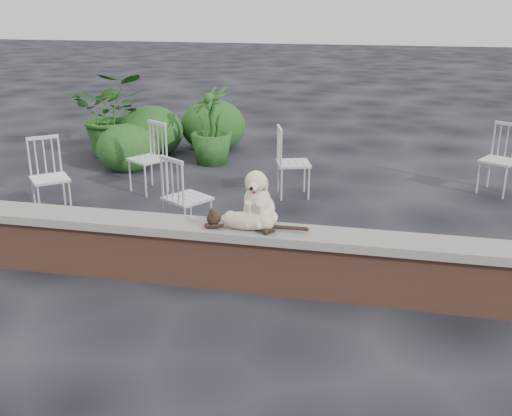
% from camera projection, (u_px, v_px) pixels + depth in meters
% --- Properties ---
extents(ground, '(60.00, 60.00, 0.00)m').
position_uv_depth(ground, '(215.00, 283.00, 5.58)').
color(ground, black).
rests_on(ground, ground).
extents(brick_wall, '(6.00, 0.30, 0.50)m').
position_uv_depth(brick_wall, '(215.00, 258.00, 5.50)').
color(brick_wall, brown).
rests_on(brick_wall, ground).
extents(capstone, '(6.20, 0.40, 0.08)m').
position_uv_depth(capstone, '(214.00, 229.00, 5.40)').
color(capstone, slate).
rests_on(capstone, brick_wall).
extents(dog, '(0.38, 0.49, 0.54)m').
position_uv_depth(dog, '(259.00, 196.00, 5.32)').
color(dog, beige).
rests_on(dog, capstone).
extents(cat, '(1.09, 0.32, 0.18)m').
position_uv_depth(cat, '(247.00, 220.00, 5.26)').
color(cat, tan).
rests_on(cat, capstone).
extents(chair_d, '(0.77, 0.77, 0.94)m').
position_uv_depth(chair_d, '(499.00, 159.00, 7.99)').
color(chair_d, silver).
rests_on(chair_d, ground).
extents(chair_c, '(0.77, 0.77, 0.94)m').
position_uv_depth(chair_c, '(187.00, 197.00, 6.50)').
color(chair_c, silver).
rests_on(chair_c, ground).
extents(chair_e, '(0.70, 0.70, 0.94)m').
position_uv_depth(chair_e, '(294.00, 162.00, 7.86)').
color(chair_e, silver).
rests_on(chair_e, ground).
extents(chair_b, '(0.77, 0.77, 0.94)m').
position_uv_depth(chair_b, '(148.00, 158.00, 8.07)').
color(chair_b, silver).
rests_on(chair_b, ground).
extents(chair_a, '(0.79, 0.79, 0.94)m').
position_uv_depth(chair_a, '(50.00, 177.00, 7.20)').
color(chair_a, silver).
rests_on(chair_a, ground).
extents(potted_plant_a, '(1.55, 1.45, 1.40)m').
position_uv_depth(potted_plant_a, '(113.00, 114.00, 9.86)').
color(potted_plant_a, '#14461A').
rests_on(potted_plant_a, ground).
extents(potted_plant_b, '(0.96, 0.96, 1.22)m').
position_uv_depth(potted_plant_b, '(211.00, 126.00, 9.38)').
color(potted_plant_b, '#14461A').
rests_on(potted_plant_b, ground).
extents(shrubbery, '(2.02, 2.58, 0.90)m').
position_uv_depth(shrubbery, '(173.00, 133.00, 9.99)').
color(shrubbery, '#14461A').
rests_on(shrubbery, ground).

